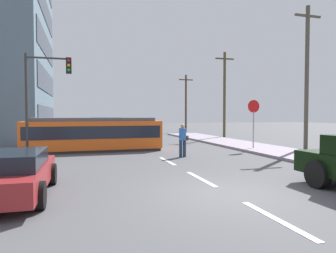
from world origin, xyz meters
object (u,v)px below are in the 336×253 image
at_px(utility_pole_near, 307,75).
at_px(traffic_light_mast, 44,85).
at_px(streetcar_tram, 93,134).
at_px(stop_sign, 254,114).
at_px(utility_pole_far, 186,102).
at_px(city_bus, 106,126).
at_px(pedestrian_crossing, 183,138).
at_px(utility_pole_mid, 224,93).
at_px(parked_sedan_near, 9,174).

bearing_deg(utility_pole_near, traffic_light_mast, 173.59).
height_order(streetcar_tram, utility_pole_near, utility_pole_near).
height_order(stop_sign, utility_pole_near, utility_pole_near).
bearing_deg(streetcar_tram, utility_pole_far, 55.38).
xyz_separation_m(city_bus, traffic_light_mast, (-3.95, -10.62, 2.56)).
bearing_deg(traffic_light_mast, streetcar_tram, 27.45).
xyz_separation_m(stop_sign, utility_pole_far, (2.59, 19.50, 1.53)).
relative_size(traffic_light_mast, utility_pole_far, 0.75).
bearing_deg(city_bus, pedestrian_crossing, -78.13).
xyz_separation_m(traffic_light_mast, utility_pole_far, (14.42, 18.54, 0.07)).
distance_m(streetcar_tram, stop_sign, 9.64).
distance_m(utility_pole_near, utility_pole_mid, 9.84).
xyz_separation_m(city_bus, parked_sedan_near, (-3.89, -19.16, -0.47)).
relative_size(streetcar_tram, city_bus, 1.53).
bearing_deg(pedestrian_crossing, traffic_light_mast, 158.49).
bearing_deg(utility_pole_mid, pedestrian_crossing, -125.61).
height_order(stop_sign, utility_pole_far, utility_pole_far).
bearing_deg(streetcar_tram, stop_sign, -13.77).
distance_m(stop_sign, utility_pole_mid, 9.66).
height_order(pedestrian_crossing, utility_pole_near, utility_pole_near).
bearing_deg(utility_pole_far, pedestrian_crossing, -109.92).
distance_m(streetcar_tram, city_bus, 9.42).
bearing_deg(stop_sign, utility_pole_far, 82.42).
xyz_separation_m(parked_sedan_near, stop_sign, (11.77, 7.57, 1.57)).
relative_size(streetcar_tram, utility_pole_far, 1.10).
height_order(pedestrian_crossing, traffic_light_mast, traffic_light_mast).
bearing_deg(traffic_light_mast, utility_pole_near, -6.41).
height_order(pedestrian_crossing, utility_pole_mid, utility_pole_mid).
relative_size(streetcar_tram, traffic_light_mast, 1.48).
bearing_deg(stop_sign, streetcar_tram, 166.23).
distance_m(utility_pole_near, utility_pole_far, 20.25).
xyz_separation_m(city_bus, stop_sign, (7.88, -11.59, 1.10)).
xyz_separation_m(streetcar_tram, parked_sedan_near, (-2.47, -9.84, -0.39)).
distance_m(streetcar_tram, pedestrian_crossing, 5.79).
height_order(city_bus, pedestrian_crossing, city_bus).
bearing_deg(pedestrian_crossing, utility_pole_near, 6.69).
bearing_deg(utility_pole_far, streetcar_tram, -124.62).
bearing_deg(pedestrian_crossing, utility_pole_far, 70.08).
height_order(streetcar_tram, traffic_light_mast, traffic_light_mast).
height_order(streetcar_tram, pedestrian_crossing, streetcar_tram).
bearing_deg(streetcar_tram, utility_pole_near, -13.52).
relative_size(city_bus, pedestrian_crossing, 3.06).
xyz_separation_m(utility_pole_near, utility_pole_mid, (-0.54, 9.82, -0.42)).
distance_m(parked_sedan_near, utility_pole_near, 16.90).
bearing_deg(utility_pole_mid, parked_sedan_near, -130.86).
height_order(traffic_light_mast, utility_pole_mid, utility_pole_mid).
xyz_separation_m(streetcar_tram, utility_pole_near, (12.48, -3.00, 3.51)).
distance_m(streetcar_tram, utility_pole_near, 13.30).
relative_size(parked_sedan_near, utility_pole_far, 0.60).
distance_m(utility_pole_mid, utility_pole_far, 10.41).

